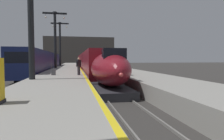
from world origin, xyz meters
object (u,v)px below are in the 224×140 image
highspeed_train_main (88,62)px  rolling_suitcase (54,72)px  station_column_distant (60,40)px  regional_train_adjacent (45,62)px  passenger_near_edge (79,65)px  station_column_far (55,35)px

highspeed_train_main → rolling_suitcase: 20.22m
station_column_distant → rolling_suitcase: (1.20, -27.00, -5.59)m
rolling_suitcase → station_column_distant: bearing=92.6°
regional_train_adjacent → passenger_near_edge: (5.81, -19.07, -0.09)m
regional_train_adjacent → rolling_suitcase: size_ratio=37.27×
highspeed_train_main → rolling_suitcase: highspeed_train_main is taller
station_column_distant → passenger_near_edge: (3.61, -27.34, -4.90)m
highspeed_train_main → station_column_far: bearing=-144.4°
regional_train_adjacent → passenger_near_edge: bearing=-73.1°
station_column_far → passenger_near_edge: 16.86m
regional_train_adjacent → station_column_far: (2.20, -3.29, 4.64)m
station_column_far → station_column_distant: station_column_distant is taller
regional_train_adjacent → station_column_distant: size_ratio=3.71×
passenger_near_edge → regional_train_adjacent: bearing=106.9°
passenger_near_edge → rolling_suitcase: (-2.40, 0.34, -0.69)m
station_column_far → station_column_distant: 11.56m
highspeed_train_main → regional_train_adjacent: (-8.10, -0.93, 0.18)m
station_column_far → rolling_suitcase: (1.20, -15.44, -5.42)m
regional_train_adjacent → station_column_far: size_ratio=3.83×
regional_train_adjacent → station_column_distant: (2.20, 8.27, 4.81)m
highspeed_train_main → passenger_near_edge: 20.13m
highspeed_train_main → station_column_distant: bearing=128.8°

